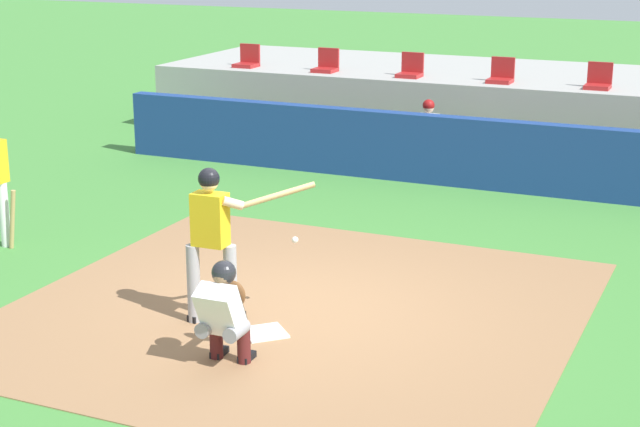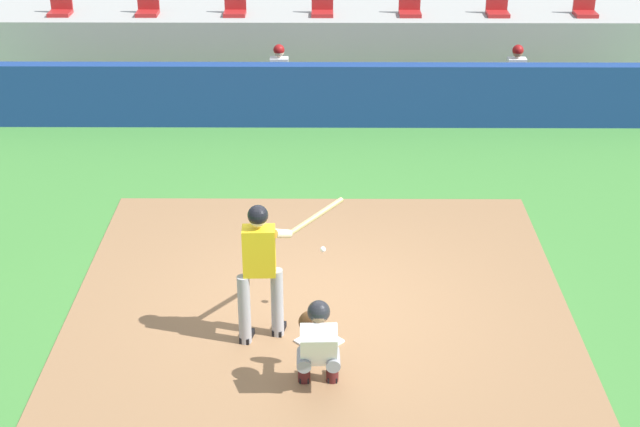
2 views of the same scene
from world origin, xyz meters
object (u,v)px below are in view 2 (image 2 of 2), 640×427
object	(u,v)px
dugout_player_0	(279,77)
stadium_seat_5	(497,8)
stadium_seat_6	(585,9)
stadium_seat_1	(148,8)
stadium_seat_4	(410,8)
batter_at_plate	(262,264)
stadium_seat_0	(60,8)
dugout_player_1	(517,78)
stadium_seat_2	(235,8)
stadium_seat_3	(322,8)
catcher_crouched	(318,341)
home_plate	(319,341)

from	to	relation	value
dugout_player_0	stadium_seat_5	xyz separation A→B (m)	(4.56, 2.03, 0.86)
stadium_seat_6	stadium_seat_1	bearing A→B (deg)	180.00
stadium_seat_4	batter_at_plate	bearing A→B (deg)	-104.09
stadium_seat_0	stadium_seat_5	distance (m)	9.29
dugout_player_1	stadium_seat_5	xyz separation A→B (m)	(-0.12, 2.03, 0.86)
stadium_seat_2	stadium_seat_5	world-z (taller)	same
stadium_seat_0	stadium_seat_4	size ratio (longest dim) A/B	1.00
stadium_seat_3	stadium_seat_6	world-z (taller)	same
catcher_crouched	stadium_seat_1	distance (m)	11.68
stadium_seat_0	stadium_seat_1	xyz separation A→B (m)	(1.86, 0.00, 0.00)
stadium_seat_1	stadium_seat_4	world-z (taller)	same
stadium_seat_0	stadium_seat_1	size ratio (longest dim) A/B	1.00
stadium_seat_1	stadium_seat_5	size ratio (longest dim) A/B	1.00
dugout_player_1	stadium_seat_4	bearing A→B (deg)	134.11
dugout_player_0	dugout_player_1	distance (m)	4.67
catcher_crouched	dugout_player_0	xyz separation A→B (m)	(-0.83, 9.01, 0.06)
catcher_crouched	stadium_seat_1	world-z (taller)	stadium_seat_1
stadium_seat_5	stadium_seat_3	bearing A→B (deg)	180.00
batter_at_plate	stadium_seat_6	size ratio (longest dim) A/B	3.76
stadium_seat_0	home_plate	bearing A→B (deg)	-61.31
catcher_crouched	dugout_player_1	xyz separation A→B (m)	(3.84, 9.01, 0.06)
stadium_seat_0	batter_at_plate	bearing A→B (deg)	-64.09
batter_at_plate	dugout_player_1	distance (m)	9.23
stadium_seat_2	stadium_seat_4	bearing A→B (deg)	0.00
dugout_player_1	stadium_seat_0	size ratio (longest dim) A/B	2.71
stadium_seat_6	batter_at_plate	bearing A→B (deg)	-121.78
stadium_seat_1	stadium_seat_5	distance (m)	7.43
dugout_player_1	stadium_seat_5	bearing A→B (deg)	93.24
stadium_seat_4	stadium_seat_6	world-z (taller)	same
stadium_seat_2	stadium_seat_4	world-z (taller)	same
stadium_seat_5	batter_at_plate	bearing A→B (deg)	-113.52
home_plate	stadium_seat_4	world-z (taller)	stadium_seat_4
stadium_seat_5	stadium_seat_6	bearing A→B (deg)	0.00
stadium_seat_4	dugout_player_0	bearing A→B (deg)	-143.00
stadium_seat_2	stadium_seat_3	distance (m)	1.86
dugout_player_0	dugout_player_1	xyz separation A→B (m)	(4.67, 0.00, 0.00)
home_plate	stadium_seat_4	distance (m)	10.46
stadium_seat_1	dugout_player_0	bearing A→B (deg)	-35.32
stadium_seat_0	stadium_seat_1	bearing A→B (deg)	0.00
dugout_player_0	stadium_seat_5	bearing A→B (deg)	24.06
stadium_seat_0	stadium_seat_5	size ratio (longest dim) A/B	1.00
home_plate	dugout_player_1	size ratio (longest dim) A/B	0.34
stadium_seat_1	stadium_seat_4	xyz separation A→B (m)	(5.57, 0.00, 0.00)
home_plate	stadium_seat_2	world-z (taller)	stadium_seat_2
home_plate	stadium_seat_2	distance (m)	10.46
dugout_player_0	stadium_seat_1	size ratio (longest dim) A/B	2.71
dugout_player_0	stadium_seat_3	distance (m)	2.36
stadium_seat_1	stadium_seat_6	xyz separation A→B (m)	(9.29, 0.00, 0.00)
home_plate	stadium_seat_3	distance (m)	10.29
dugout_player_0	stadium_seat_1	xyz separation A→B (m)	(-2.87, 2.03, 0.86)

